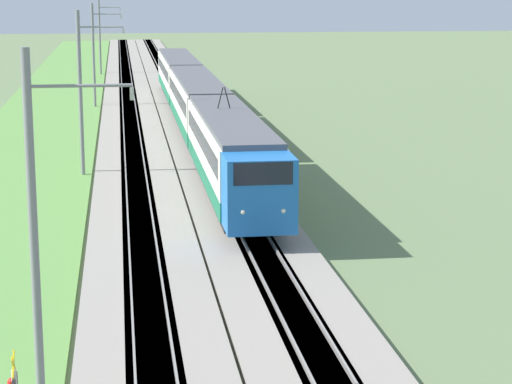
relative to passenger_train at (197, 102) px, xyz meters
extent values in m
cube|color=gray|center=(-2.11, 4.52, -2.32)|extent=(240.00, 4.40, 0.30)
cube|color=gray|center=(-2.11, 0.00, -2.32)|extent=(240.00, 4.40, 0.30)
cube|color=#4C4238|center=(-2.11, 4.52, -2.32)|extent=(240.00, 1.57, 0.30)
cube|color=gray|center=(-2.11, 5.05, -2.09)|extent=(240.00, 0.07, 0.15)
cube|color=gray|center=(-2.11, 3.99, -2.09)|extent=(240.00, 0.07, 0.15)
cube|color=#4C4238|center=(-2.11, 0.00, -2.32)|extent=(240.00, 1.57, 0.30)
cube|color=gray|center=(-2.11, 0.53, -2.09)|extent=(240.00, 0.07, 0.15)
cube|color=gray|center=(-2.11, -0.53, -2.09)|extent=(240.00, 0.07, 0.15)
cube|color=#5B8E42|center=(-2.11, 11.05, -2.41)|extent=(240.00, 8.30, 0.12)
cube|color=blue|center=(-30.50, 0.00, -0.02)|extent=(2.27, 2.71, 2.90)
cube|color=black|center=(-30.84, 0.00, 0.95)|extent=(1.64, 2.26, 0.87)
sphere|color=#F2EAC6|center=(-31.59, 0.78, -0.51)|extent=(0.20, 0.20, 0.20)
sphere|color=#F2EAC6|center=(-31.59, -0.78, -0.51)|extent=(0.20, 0.20, 0.20)
cube|color=#196B47|center=(-20.24, 0.00, -1.06)|extent=(18.23, 2.82, 0.81)
cube|color=silver|center=(-20.24, 0.00, 0.39)|extent=(18.23, 2.82, 2.09)
cube|color=black|center=(-20.24, 0.00, 0.56)|extent=(16.77, 2.84, 0.88)
cube|color=#515156|center=(-20.24, 0.00, 1.56)|extent=(18.23, 2.60, 0.25)
cube|color=black|center=(-20.24, 0.00, -1.74)|extent=(17.32, 2.40, 0.55)
cylinder|color=black|center=(-27.56, 0.53, -1.59)|extent=(0.86, 0.12, 0.86)
cylinder|color=black|center=(-27.56, -0.53, -1.59)|extent=(0.86, 0.12, 0.86)
cube|color=#196B47|center=(-0.27, 0.00, -1.06)|extent=(20.51, 2.82, 0.81)
cube|color=silver|center=(-0.27, 0.00, 0.39)|extent=(20.51, 2.82, 2.09)
cube|color=black|center=(-0.27, 0.00, 0.56)|extent=(18.87, 2.84, 0.88)
cube|color=#515156|center=(-0.27, 0.00, 1.56)|extent=(20.51, 2.60, 0.25)
cube|color=black|center=(-0.27, 0.00, -1.74)|extent=(19.48, 2.40, 0.55)
cube|color=#196B47|center=(20.83, 0.00, -1.06)|extent=(20.51, 2.82, 0.81)
cube|color=silver|center=(20.83, 0.00, 0.39)|extent=(20.51, 2.82, 2.09)
cube|color=black|center=(20.83, 0.00, 0.56)|extent=(18.87, 2.84, 0.88)
cube|color=#515156|center=(20.83, 0.00, 1.56)|extent=(20.51, 2.60, 0.25)
cube|color=black|center=(20.83, 0.00, -1.74)|extent=(19.48, 2.40, 0.55)
cylinder|color=black|center=(-17.51, 0.17, 2.23)|extent=(0.06, 0.33, 1.08)
cylinder|color=black|center=(-17.51, -0.18, 2.23)|extent=(0.06, 0.33, 1.08)
cube|color=black|center=(-27.56, 0.00, -2.46)|extent=(0.10, 0.10, 0.00)
sphere|color=red|center=(-48.39, 7.58, -0.01)|extent=(0.20, 0.20, 0.20)
cube|color=yellow|center=(-48.61, 7.51, 0.46)|extent=(0.49, 0.03, 0.49)
cube|color=yellow|center=(-48.61, 7.51, 0.46)|extent=(0.49, 0.03, 0.49)
cylinder|color=slate|center=(-44.55, 7.36, 2.03)|extent=(0.22, 0.22, 8.99)
cylinder|color=slate|center=(-44.55, 6.16, 5.62)|extent=(0.08, 2.40, 0.08)
cylinder|color=#B2ADA8|center=(-44.55, 4.96, 5.42)|extent=(0.10, 0.10, 0.30)
cylinder|color=slate|center=(-13.36, 7.36, 2.04)|extent=(0.22, 0.22, 9.02)
cylinder|color=slate|center=(-13.36, 6.16, 5.66)|extent=(0.08, 2.40, 0.08)
cylinder|color=#B2ADA8|center=(-13.36, 4.96, 5.46)|extent=(0.10, 0.10, 0.30)
cylinder|color=slate|center=(17.84, 7.36, 1.92)|extent=(0.22, 0.22, 8.78)
cylinder|color=slate|center=(17.84, 6.16, 5.42)|extent=(0.08, 2.40, 0.08)
cylinder|color=#B2ADA8|center=(17.84, 4.96, 5.22)|extent=(0.10, 0.10, 0.30)
cylinder|color=slate|center=(49.03, 7.36, 1.84)|extent=(0.22, 0.22, 8.61)
cylinder|color=slate|center=(49.03, 6.16, 5.25)|extent=(0.08, 2.40, 0.08)
cylinder|color=#B2ADA8|center=(49.03, 4.96, 5.05)|extent=(0.10, 0.10, 0.30)
camera|label=1|loc=(-67.95, 5.24, 7.95)|focal=70.00mm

